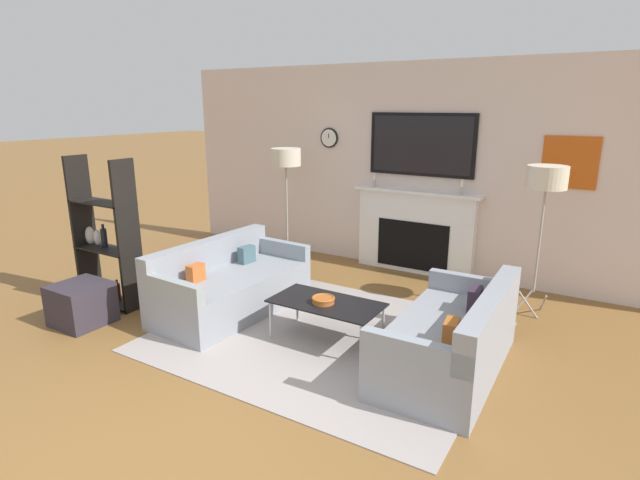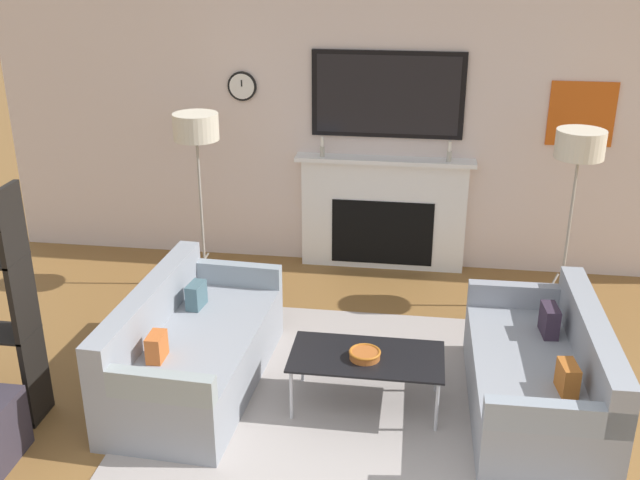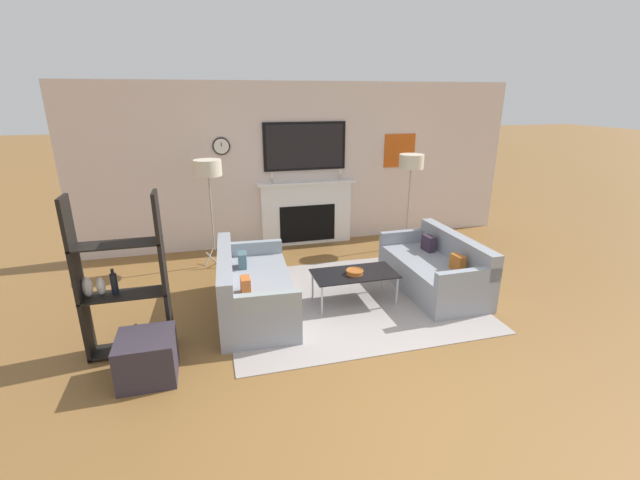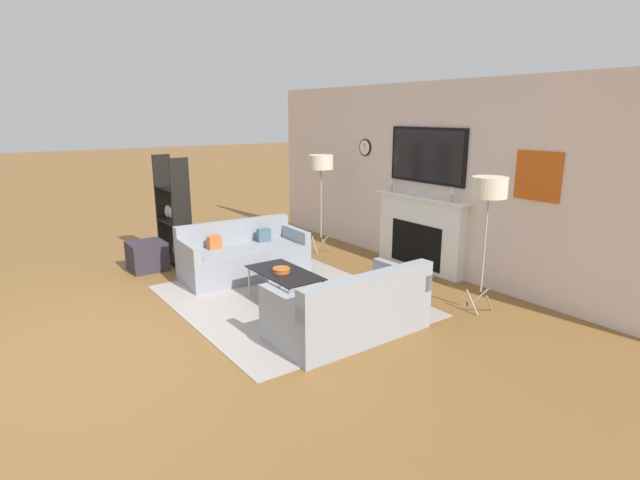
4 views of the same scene
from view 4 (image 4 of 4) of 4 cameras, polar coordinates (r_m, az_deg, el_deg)
The scene contains 11 objects.
ground_plane at distance 5.52m, azimuth -23.66°, elevation -11.13°, with size 60.00×60.00×0.00m, color brown.
fireplace_wall at distance 7.46m, azimuth 12.14°, elevation 6.02°, with size 7.49×0.28×2.70m.
area_rug at distance 6.26m, azimuth -3.64°, elevation -6.86°, with size 3.04×2.54×0.01m.
couch_left at distance 7.18m, azimuth -8.80°, elevation -1.93°, with size 0.92×1.76×0.75m.
couch_right at distance 5.24m, azimuth 3.45°, elevation -8.03°, with size 0.85×1.66×0.74m.
coffee_table at distance 6.06m, azimuth -4.10°, elevation -3.91°, with size 1.04×0.54×0.40m.
decorative_bowl at distance 6.03m, azimuth -4.44°, elevation -3.42°, with size 0.22×0.22×0.06m.
floor_lamp_left at distance 8.12m, azimuth 0.10°, elevation 8.70°, with size 0.39×0.39×1.62m.
floor_lamp_right at distance 5.85m, azimuth 18.77°, elevation 5.48°, with size 0.40×0.40×1.59m.
shelf_unit at distance 8.05m, azimuth -16.46°, elevation 2.92°, with size 0.81×0.28×1.64m.
ottoman at distance 7.81m, azimuth -19.15°, elevation -1.74°, with size 0.50×0.50×0.42m.
Camera 4 is at (4.97, -0.88, 2.26)m, focal length 28.00 mm.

